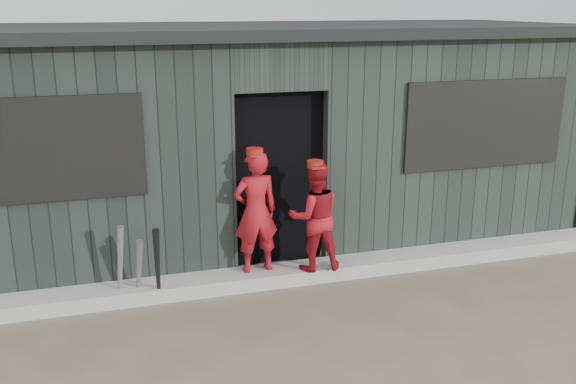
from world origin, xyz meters
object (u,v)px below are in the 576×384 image
object	(u,v)px
bat_left	(120,265)
bat_right	(158,266)
dugout	(249,134)
player_red_left	(256,212)
player_grey_back	(329,211)
player_red_right	(314,217)
bat_mid	(139,270)

from	to	relation	value
bat_left	bat_right	size ratio (longest dim) A/B	1.02
dugout	player_red_left	bearing A→B (deg)	-101.41
bat_left	player_red_left	size ratio (longest dim) A/B	0.65
bat_left	player_grey_back	world-z (taller)	player_grey_back
bat_left	player_red_right	distance (m)	2.01
bat_mid	bat_right	distance (m)	0.21
player_red_right	player_grey_back	xyz separation A→B (m)	(0.36, 0.53, -0.14)
bat_mid	player_red_left	size ratio (longest dim) A/B	0.55
player_grey_back	bat_left	bearing A→B (deg)	22.50
bat_right	player_red_right	size ratio (longest dim) A/B	0.72
player_red_right	bat_right	bearing A→B (deg)	7.92
bat_left	player_red_left	bearing A→B (deg)	4.57
bat_mid	player_red_right	bearing A→B (deg)	0.15
bat_left	player_red_left	world-z (taller)	player_red_left
bat_right	player_red_left	size ratio (longest dim) A/B	0.64
bat_mid	bat_right	size ratio (longest dim) A/B	0.85
player_red_left	player_red_right	size ratio (longest dim) A/B	1.12
bat_left	dugout	distance (m)	2.61
player_red_right	dugout	xyz separation A→B (m)	(-0.27, 1.77, 0.56)
dugout	player_red_right	bearing A→B (deg)	-81.39
player_red_left	player_red_right	distance (m)	0.62
bat_left	dugout	world-z (taller)	dugout
bat_left	bat_mid	size ratio (longest dim) A/B	1.19
bat_mid	dugout	size ratio (longest dim) A/B	0.09
bat_mid	dugout	distance (m)	2.54
bat_left	bat_right	xyz separation A→B (m)	(0.35, -0.12, -0.01)
player_red_left	player_grey_back	bearing A→B (deg)	-161.60
bat_mid	bat_left	bearing A→B (deg)	173.37
player_red_left	dugout	distance (m)	1.75
player_red_right	player_grey_back	world-z (taller)	player_red_right
bat_mid	bat_right	bearing A→B (deg)	-30.21
player_grey_back	bat_right	bearing A→B (deg)	27.75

